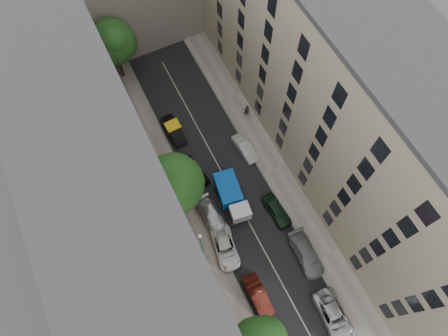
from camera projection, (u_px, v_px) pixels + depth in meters
ground at (231, 189)px, 44.35m from camera, size 120.00×120.00×0.00m
road_surface at (231, 189)px, 44.34m from camera, size 8.00×44.00×0.02m
sidewalk_left at (186, 210)px, 43.26m from camera, size 3.00×44.00×0.15m
sidewalk_right at (274, 169)px, 45.31m from camera, size 3.00×44.00×0.15m
building_left at (115, 199)px, 33.22m from camera, size 8.00×44.00×20.00m
building_right at (337, 101)px, 37.32m from camera, size 8.00×44.00×20.00m
tarp_truck at (231, 196)px, 42.50m from camera, size 2.92×5.79×2.55m
car_left_1 at (258, 296)px, 38.87m from camera, size 1.55×4.43×1.46m
car_left_2 at (225, 248)px, 40.89m from camera, size 2.95×5.08×1.33m
car_left_3 at (212, 217)px, 42.24m from camera, size 2.36×5.12×1.45m
car_left_4 at (195, 171)px, 44.49m from camera, size 2.32×4.34×1.41m
car_left_5 at (174, 130)px, 46.73m from camera, size 1.67×4.31×1.40m
car_right_0 at (334, 316)px, 38.06m from camera, size 2.77×5.45×1.48m
car_right_1 at (306, 254)px, 40.55m from camera, size 2.35×5.28×1.50m
car_right_2 at (277, 210)px, 42.56m from camera, size 1.94×4.26×1.42m
car_right_3 at (245, 148)px, 45.78m from camera, size 1.74×4.09×1.31m
tree_mid at (175, 185)px, 37.95m from camera, size 6.16×6.01×9.20m
tree_far at (113, 44)px, 45.53m from camera, size 5.63×5.41×8.73m
lamp_post at (201, 243)px, 37.52m from camera, size 0.36×0.36×6.65m
pedestrian at (247, 110)px, 47.43m from camera, size 0.72×0.51×1.87m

